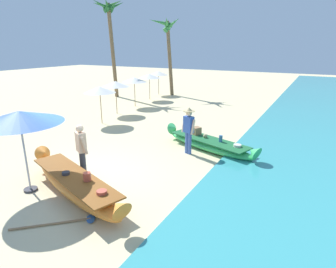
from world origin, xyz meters
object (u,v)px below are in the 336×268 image
at_px(patio_umbrella_large, 19,118).
at_px(person_tourist_customer, 82,149).
at_px(boat_green_midground, 208,144).
at_px(palm_tree_leaning_seaward, 168,35).
at_px(palm_tree_tall_inland, 110,20).
at_px(boat_orange_foreground, 75,184).
at_px(person_vendor_hatted, 189,127).
at_px(paddle, 64,222).

bearing_deg(patio_umbrella_large, person_tourist_customer, 56.18).
bearing_deg(boat_green_midground, palm_tree_leaning_seaward, 125.27).
relative_size(patio_umbrella_large, palm_tree_tall_inland, 0.32).
xyz_separation_m(boat_orange_foreground, person_tourist_customer, (-0.44, 0.78, 0.67)).
bearing_deg(person_vendor_hatted, boat_orange_foreground, -108.48).
xyz_separation_m(person_tourist_customer, palm_tree_tall_inland, (-8.59, 12.13, 4.74)).
distance_m(palm_tree_tall_inland, paddle, 18.01).
bearing_deg(paddle, palm_tree_leaning_seaward, 110.82).
bearing_deg(boat_green_midground, paddle, -100.99).
distance_m(person_vendor_hatted, person_tourist_customer, 3.93).
bearing_deg(person_vendor_hatted, boat_green_midground, 54.41).
distance_m(person_tourist_customer, paddle, 2.42).
relative_size(boat_green_midground, person_tourist_customer, 2.48).
height_order(patio_umbrella_large, paddle, patio_umbrella_large).
xyz_separation_m(patio_umbrella_large, palm_tree_tall_inland, (-7.77, 13.35, 3.61)).
distance_m(boat_orange_foreground, person_tourist_customer, 1.12).
bearing_deg(boat_orange_foreground, palm_tree_tall_inland, 124.97).
bearing_deg(boat_green_midground, palm_tree_tall_inland, 144.16).
bearing_deg(palm_tree_tall_inland, patio_umbrella_large, -59.81).
xyz_separation_m(boat_green_midground, palm_tree_leaning_seaward, (-7.55, 10.67, 4.44)).
relative_size(patio_umbrella_large, palm_tree_leaning_seaward, 0.38).
bearing_deg(palm_tree_leaning_seaward, palm_tree_tall_inland, -141.29).
height_order(boat_green_midground, palm_tree_tall_inland, palm_tree_tall_inland).
distance_m(boat_orange_foreground, patio_umbrella_large, 2.24).
relative_size(boat_orange_foreground, patio_umbrella_large, 2.06).
distance_m(palm_tree_leaning_seaward, paddle, 18.51).
relative_size(person_tourist_customer, patio_umbrella_large, 0.76).
bearing_deg(palm_tree_leaning_seaward, paddle, -69.18).
bearing_deg(boat_orange_foreground, paddle, -55.01).
distance_m(person_vendor_hatted, patio_umbrella_large, 5.51).
relative_size(person_vendor_hatted, palm_tree_tall_inland, 0.25).
bearing_deg(boat_green_midground, person_tourist_customer, -119.61).
relative_size(palm_tree_tall_inland, palm_tree_leaning_seaward, 1.19).
bearing_deg(palm_tree_leaning_seaward, person_vendor_hatted, -58.39).
distance_m(boat_orange_foreground, paddle, 1.36).
bearing_deg(boat_orange_foreground, person_vendor_hatted, 71.52).
bearing_deg(paddle, person_vendor_hatted, 83.03).
height_order(person_tourist_customer, paddle, person_tourist_customer).
relative_size(patio_umbrella_large, paddle, 1.51).
relative_size(person_vendor_hatted, person_tourist_customer, 1.02).
bearing_deg(paddle, palm_tree_tall_inland, 124.97).
height_order(palm_tree_leaning_seaward, paddle, palm_tree_leaning_seaward).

